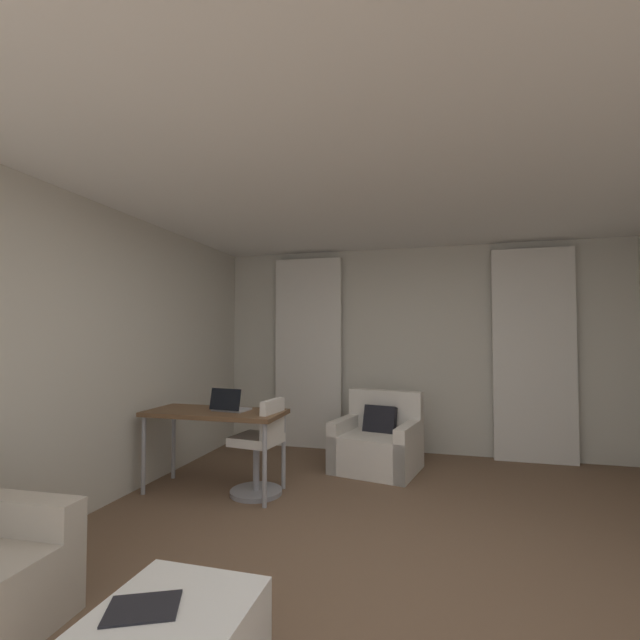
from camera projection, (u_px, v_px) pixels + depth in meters
name	position (u px, v px, depth m)	size (l,w,h in m)	color
ground_plane	(391.00, 582.00, 2.58)	(12.00, 12.00, 0.00)	brown
wall_window	(414.00, 349.00, 5.56)	(5.12, 0.06, 2.60)	beige
wall_left	(53.00, 358.00, 3.29)	(0.06, 6.12, 2.60)	beige
ceiling	(388.00, 147.00, 2.69)	(5.12, 6.12, 0.06)	white
curtain_left_panel	(308.00, 352.00, 5.79)	(0.90, 0.06, 2.50)	silver
curtain_right_panel	(534.00, 354.00, 5.08)	(0.90, 0.06, 2.50)	silver
armchair	(378.00, 444.00, 4.78)	(1.00, 0.93, 0.84)	silver
desk	(215.00, 418.00, 4.12)	(1.31, 0.58, 0.76)	brown
desk_chair	(260.00, 452.00, 4.02)	(0.48, 0.48, 0.88)	gray
laptop	(230.00, 406.00, 4.11)	(0.35, 0.28, 0.22)	#ADADB2
magazine_open	(143.00, 608.00, 1.75)	(0.34, 0.30, 0.01)	black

